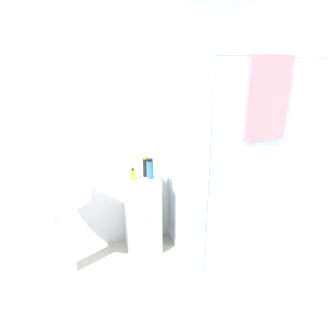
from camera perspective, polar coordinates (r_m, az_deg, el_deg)
name	(u,v)px	position (r m, az deg, el deg)	size (l,w,h in m)	color
wall_back	(100,132)	(2.69, -14.57, 7.65)	(6.40, 0.06, 2.50)	silver
shower_enclosure	(226,215)	(2.66, 12.55, -9.89)	(0.97, 1.00, 1.91)	white
vanity_cabinet	(142,213)	(2.79, -5.66, -9.83)	(0.34, 0.38, 0.82)	silver
sink	(60,205)	(2.50, -22.44, -7.38)	(0.54, 0.54, 1.02)	white
soap_dispenser	(133,175)	(2.54, -7.66, -1.49)	(0.06, 0.06, 0.12)	yellow
shampoo_bottle_tall_black	(146,167)	(2.60, -4.91, 0.28)	(0.05, 0.05, 0.21)	black
shampoo_bottle_blue	(150,169)	(2.54, -3.94, -0.20)	(0.07, 0.07, 0.20)	#2D66A3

